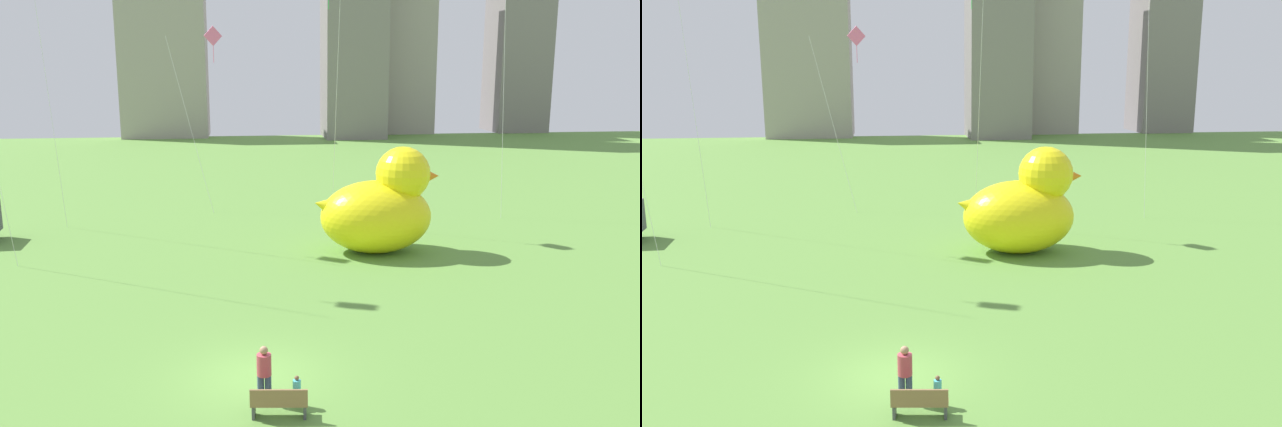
# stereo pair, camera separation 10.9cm
# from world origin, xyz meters

# --- Properties ---
(ground_plane) EXTENTS (140.00, 140.00, 0.00)m
(ground_plane) POSITION_xyz_m (0.00, 0.00, 0.00)
(ground_plane) COLOR #5E903D
(park_bench) EXTENTS (1.58, 0.61, 0.90)m
(park_bench) POSITION_xyz_m (0.57, -2.56, 0.47)
(park_bench) COLOR olive
(park_bench) RESTS_ON ground
(person_adult) EXTENTS (0.41, 0.41, 1.69)m
(person_adult) POSITION_xyz_m (0.21, -1.61, 0.93)
(person_adult) COLOR #38476B
(person_adult) RESTS_ON ground
(person_child) EXTENTS (0.23, 0.23, 0.92)m
(person_child) POSITION_xyz_m (1.10, -1.96, 0.51)
(person_child) COLOR silver
(person_child) RESTS_ON ground
(giant_inflatable_duck) EXTENTS (6.45, 4.14, 5.35)m
(giant_inflatable_duck) POSITION_xyz_m (6.55, 13.27, 2.27)
(giant_inflatable_duck) COLOR yellow
(giant_inflatable_duck) RESTS_ON ground
(city_skyline) EXTENTS (57.02, 13.15, 36.93)m
(city_skyline) POSITION_xyz_m (14.39, 70.48, 13.75)
(city_skyline) COLOR #9E938C
(city_skyline) RESTS_ON ground
(kite_pink) EXTENTS (3.67, 3.37, 11.73)m
(kite_pink) POSITION_xyz_m (-2.13, 26.39, 10.58)
(kite_pink) COLOR silver
(kite_pink) RESTS_ON ground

